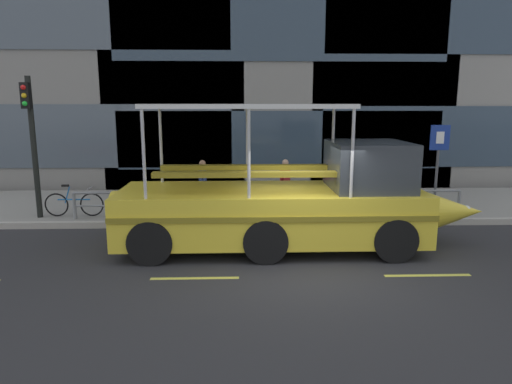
% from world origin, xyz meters
% --- Properties ---
extents(ground_plane, '(120.00, 120.00, 0.00)m').
position_xyz_m(ground_plane, '(0.00, 0.00, 0.00)').
color(ground_plane, '#2B2B2D').
extents(sidewalk, '(32.00, 4.80, 0.18)m').
position_xyz_m(sidewalk, '(0.00, 5.60, 0.09)').
color(sidewalk, gray).
rests_on(sidewalk, ground_plane).
extents(curb_edge, '(32.00, 0.18, 0.18)m').
position_xyz_m(curb_edge, '(0.00, 3.11, 0.09)').
color(curb_edge, '#B2ADA3').
rests_on(curb_edge, ground_plane).
extents(lane_centreline, '(25.80, 0.12, 0.01)m').
position_xyz_m(lane_centreline, '(-0.00, -0.84, 0.00)').
color(lane_centreline, '#DBD64C').
rests_on(lane_centreline, ground_plane).
extents(curb_guardrail, '(11.44, 0.09, 0.80)m').
position_xyz_m(curb_guardrail, '(-0.62, 3.45, 0.72)').
color(curb_guardrail, gray).
rests_on(curb_guardrail, sidewalk).
extents(traffic_light_pole, '(0.24, 0.46, 4.08)m').
position_xyz_m(traffic_light_pole, '(-7.41, 3.65, 2.65)').
color(traffic_light_pole, black).
rests_on(traffic_light_pole, sidewalk).
extents(parking_sign, '(0.60, 0.12, 2.67)m').
position_xyz_m(parking_sign, '(4.63, 4.15, 1.99)').
color(parking_sign, '#4C4F54').
rests_on(parking_sign, sidewalk).
extents(leaned_bicycle, '(1.74, 0.46, 0.96)m').
position_xyz_m(leaned_bicycle, '(-6.42, 3.79, 0.56)').
color(leaned_bicycle, black).
rests_on(leaned_bicycle, sidewalk).
extents(duck_tour_boat, '(9.04, 2.50, 3.48)m').
position_xyz_m(duck_tour_boat, '(-0.20, 1.13, 1.11)').
color(duck_tour_boat, yellow).
rests_on(duck_tour_boat, ground_plane).
extents(pedestrian_near_bow, '(0.36, 0.32, 1.55)m').
position_xyz_m(pedestrian_near_bow, '(2.80, 4.53, 1.12)').
color(pedestrian_near_bow, black).
rests_on(pedestrian_near_bow, sidewalk).
extents(pedestrian_mid_left, '(0.37, 0.31, 1.54)m').
position_xyz_m(pedestrian_mid_left, '(-0.00, 5.04, 1.11)').
color(pedestrian_mid_left, '#47423D').
rests_on(pedestrian_mid_left, sidewalk).
extents(pedestrian_mid_right, '(0.24, 0.43, 1.53)m').
position_xyz_m(pedestrian_mid_right, '(-2.68, 4.89, 1.11)').
color(pedestrian_mid_right, '#1E2338').
rests_on(pedestrian_mid_right, sidewalk).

